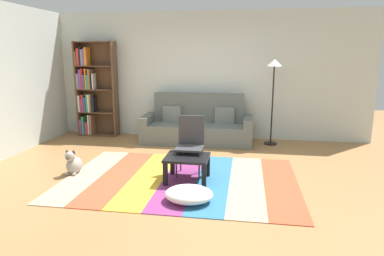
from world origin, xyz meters
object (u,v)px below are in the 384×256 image
at_px(couch, 197,126).
at_px(bookshelf, 92,91).
at_px(tv_remote, 188,154).
at_px(dog, 73,164).
at_px(coffee_table, 187,161).
at_px(standing_lamp, 274,74).
at_px(pouf, 189,194).
at_px(folding_chair, 190,140).

xyz_separation_m(couch, bookshelf, (-2.42, 0.28, 0.67)).
bearing_deg(tv_remote, dog, 146.57).
bearing_deg(dog, tv_remote, 1.22).
bearing_deg(coffee_table, standing_lamp, 60.05).
relative_size(pouf, folding_chair, 0.67).
bearing_deg(dog, coffee_table, -0.66).
distance_m(pouf, standing_lamp, 3.51).
distance_m(standing_lamp, folding_chair, 2.57).
height_order(dog, folding_chair, folding_chair).
xyz_separation_m(standing_lamp, folding_chair, (-1.33, -2.01, -0.90)).
height_order(bookshelf, dog, bookshelf).
height_order(bookshelf, pouf, bookshelf).
height_order(pouf, standing_lamp, standing_lamp).
bearing_deg(coffee_table, tv_remote, 91.95).
height_order(standing_lamp, tv_remote, standing_lamp).
xyz_separation_m(coffee_table, pouf, (0.14, -0.71, -0.20)).
relative_size(bookshelf, tv_remote, 13.90).
bearing_deg(couch, bookshelf, 173.36).
relative_size(bookshelf, dog, 5.24).
relative_size(couch, folding_chair, 2.51).
bearing_deg(dog, bookshelf, 108.07).
bearing_deg(bookshelf, dog, -71.93).
distance_m(couch, pouf, 2.98).
bearing_deg(dog, couch, 54.06).
bearing_deg(pouf, tv_remote, 100.66).
relative_size(couch, coffee_table, 3.62).
relative_size(couch, bookshelf, 1.08).
distance_m(bookshelf, standing_lamp, 3.96).
bearing_deg(standing_lamp, coffee_table, -119.95).
distance_m(bookshelf, coffee_table, 3.69).
xyz_separation_m(dog, standing_lamp, (3.12, 2.29, 1.27)).
bearing_deg(dog, pouf, -20.77).
height_order(couch, tv_remote, couch).
xyz_separation_m(coffee_table, dog, (-1.79, 0.02, -0.15)).
bearing_deg(folding_chair, tv_remote, -65.82).
distance_m(pouf, tv_remote, 0.83).
bearing_deg(folding_chair, coffee_table, -65.52).
height_order(couch, pouf, couch).
height_order(bookshelf, tv_remote, bookshelf).
relative_size(couch, standing_lamp, 1.31).
bearing_deg(tv_remote, coffee_table, -122.71).
relative_size(pouf, tv_remote, 4.04).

